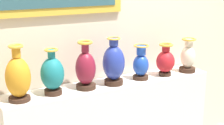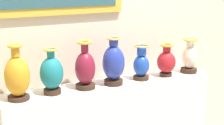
% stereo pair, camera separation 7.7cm
% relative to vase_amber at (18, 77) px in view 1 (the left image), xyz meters
% --- Properties ---
extents(back_wall, '(4.67, 0.14, 2.97)m').
position_rel_vase_amber_xyz_m(back_wall, '(0.78, 0.25, 0.51)').
color(back_wall, beige).
rests_on(back_wall, ground_plane).
extents(vase_amber, '(0.18, 0.18, 0.42)m').
position_rel_vase_amber_xyz_m(vase_amber, '(0.00, 0.00, 0.00)').
color(vase_amber, '#382319').
rests_on(vase_amber, display_shelf).
extents(vase_teal, '(0.18, 0.18, 0.36)m').
position_rel_vase_amber_xyz_m(vase_teal, '(0.26, 0.01, -0.02)').
color(vase_teal, '#382319').
rests_on(vase_teal, display_shelf).
extents(vase_burgundy, '(0.16, 0.16, 0.39)m').
position_rel_vase_amber_xyz_m(vase_burgundy, '(0.53, 0.00, -0.01)').
color(vase_burgundy, '#382319').
rests_on(vase_burgundy, display_shelf).
extents(vase_cobalt, '(0.18, 0.18, 0.40)m').
position_rel_vase_amber_xyz_m(vase_cobalt, '(0.78, -0.01, 0.00)').
color(vase_cobalt, '#382319').
rests_on(vase_cobalt, display_shelf).
extents(vase_sapphire, '(0.14, 0.14, 0.31)m').
position_rel_vase_amber_xyz_m(vase_sapphire, '(1.06, -0.00, -0.04)').
color(vase_sapphire, '#382319').
rests_on(vase_sapphire, display_shelf).
extents(vase_crimson, '(0.17, 0.17, 0.30)m').
position_rel_vase_amber_xyz_m(vase_crimson, '(1.31, -0.02, -0.04)').
color(vase_crimson, '#382319').
rests_on(vase_crimson, display_shelf).
extents(vase_ivory, '(0.15, 0.15, 0.32)m').
position_rel_vase_amber_xyz_m(vase_ivory, '(1.57, -0.03, -0.04)').
color(vase_ivory, '#382319').
rests_on(vase_ivory, display_shelf).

